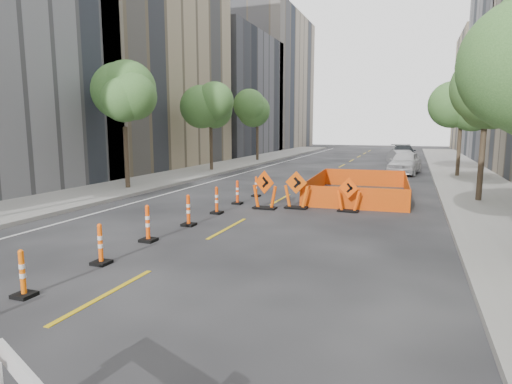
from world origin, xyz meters
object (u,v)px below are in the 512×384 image
at_px(channelizer_3, 148,223).
at_px(channelizer_7, 256,186).
at_px(channelizer_2, 100,244).
at_px(parked_car_far, 403,153).
at_px(chevron_sign_center, 296,190).
at_px(channelizer_5, 217,200).
at_px(channelizer_1, 22,273).
at_px(channelizer_6, 237,192).
at_px(parked_car_near, 405,163).
at_px(chevron_sign_right, 349,195).
at_px(parked_car_mid, 402,158).
at_px(chevron_sign_left, 265,190).
at_px(channelizer_4, 188,210).

xyz_separation_m(channelizer_3, channelizer_7, (0.17, 8.69, -0.06)).
height_order(channelizer_2, parked_car_far, parked_car_far).
bearing_deg(chevron_sign_center, channelizer_5, -135.71).
bearing_deg(channelizer_3, channelizer_1, -89.02).
distance_m(channelizer_1, channelizer_2, 2.17).
distance_m(channelizer_6, chevron_sign_center, 2.66).
relative_size(channelizer_1, chevron_sign_center, 0.63).
relative_size(chevron_sign_center, parked_car_near, 0.33).
bearing_deg(channelizer_1, channelizer_7, 89.57).
bearing_deg(channelizer_5, chevron_sign_right, 24.16).
distance_m(channelizer_5, parked_car_mid, 24.07).
relative_size(chevron_sign_left, parked_car_mid, 0.39).
bearing_deg(channelizer_5, channelizer_7, 89.73).
bearing_deg(parked_car_mid, chevron_sign_center, -120.62).
relative_size(channelizer_1, channelizer_7, 1.00).
bearing_deg(parked_car_far, channelizer_4, -107.47).
height_order(channelizer_4, parked_car_near, parked_car_near).
bearing_deg(channelizer_2, parked_car_far, 80.16).
bearing_deg(channelizer_6, parked_car_far, 76.97).
distance_m(chevron_sign_right, parked_car_mid, 21.21).
bearing_deg(parked_car_near, channelizer_5, -103.20).
xyz_separation_m(channelizer_7, chevron_sign_right, (4.68, -2.24, 0.20)).
height_order(channelizer_5, chevron_sign_center, chevron_sign_center).
relative_size(channelizer_5, channelizer_6, 1.02).
bearing_deg(chevron_sign_center, parked_car_near, 81.31).
relative_size(channelizer_2, parked_car_far, 0.19).
xyz_separation_m(chevron_sign_center, parked_car_mid, (3.56, 21.19, -0.10)).
bearing_deg(chevron_sign_left, channelizer_1, -79.04).
bearing_deg(channelizer_1, channelizer_5, 89.50).
relative_size(chevron_sign_right, parked_car_mid, 0.33).
bearing_deg(channelizer_5, channelizer_3, -91.98).
height_order(chevron_sign_left, parked_car_near, parked_car_near).
height_order(channelizer_1, channelizer_7, channelizer_7).
bearing_deg(chevron_sign_left, channelizer_5, -113.09).
relative_size(chevron_sign_right, parked_car_near, 0.29).
bearing_deg(chevron_sign_right, channelizer_2, -98.79).
bearing_deg(channelizer_7, channelizer_4, -90.36).
bearing_deg(parked_car_mid, channelizer_2, -122.81).
bearing_deg(chevron_sign_left, channelizer_7, 135.85).
bearing_deg(channelizer_4, channelizer_2, -90.03).
height_order(channelizer_4, parked_car_mid, parked_car_mid).
relative_size(channelizer_5, chevron_sign_left, 0.67).
height_order(channelizer_4, parked_car_far, parked_car_far).
height_order(channelizer_1, parked_car_mid, parked_car_mid).
xyz_separation_m(channelizer_4, chevron_sign_center, (2.62, 4.25, 0.23)).
xyz_separation_m(channelizer_1, channelizer_3, (-0.07, 4.34, 0.06)).
relative_size(chevron_sign_left, parked_car_near, 0.33).
xyz_separation_m(channelizer_2, chevron_sign_right, (4.72, 8.62, 0.17)).
height_order(channelizer_5, parked_car_near, parked_car_near).
bearing_deg(channelizer_5, chevron_sign_center, 38.55).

